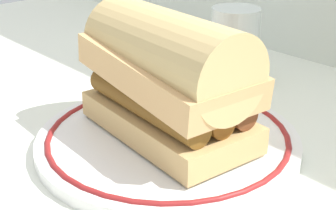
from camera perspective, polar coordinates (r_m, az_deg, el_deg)
ground_plane at (r=0.49m, az=0.30°, el=-6.02°), size 1.50×1.50×0.00m
plate at (r=0.50m, az=0.00°, el=-3.87°), size 0.27×0.27×0.01m
sausage_sandwich at (r=0.48m, az=0.00°, el=3.41°), size 0.19×0.11×0.12m
drinking_glass at (r=0.67m, az=7.63°, el=6.35°), size 0.06×0.06×0.10m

